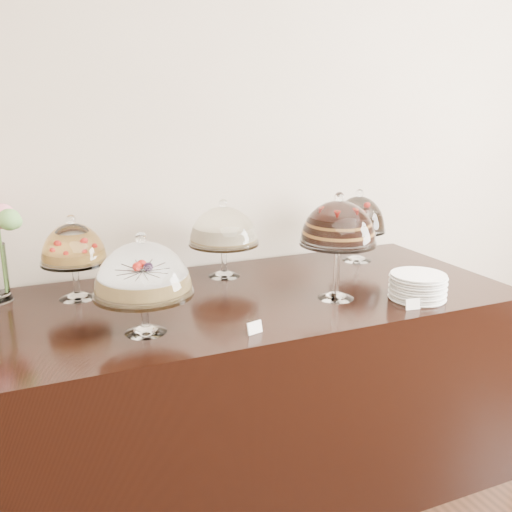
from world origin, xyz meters
name	(u,v)px	position (x,y,z in m)	size (l,w,h in m)	color
wall_back	(265,140)	(0.00, 3.00, 1.50)	(5.00, 0.04, 3.00)	#C1B19B
display_counter	(252,390)	(-0.31, 2.45, 0.45)	(2.20, 1.00, 0.90)	black
cake_stand_sugar_sponge	(143,273)	(-0.81, 2.22, 1.12)	(0.35, 0.35, 0.36)	white
cake_stand_choco_layer	(338,226)	(-0.01, 2.27, 1.20)	(0.31, 0.31, 0.44)	white
cake_stand_cheesecake	(224,229)	(-0.32, 2.74, 1.13)	(0.32, 0.32, 0.36)	white
cake_stand_dark_choco	(359,217)	(0.40, 2.72, 1.13)	(0.27, 0.27, 0.37)	white
cake_stand_fruit_tart	(73,247)	(-0.99, 2.69, 1.12)	(0.27, 0.27, 0.35)	white
plate_stack	(418,286)	(0.30, 2.12, 0.95)	(0.23, 0.23, 0.10)	white
price_card_left	(255,328)	(-0.46, 2.06, 0.92)	(0.06, 0.01, 0.04)	white
price_card_right	(413,304)	(0.20, 2.03, 0.92)	(0.06, 0.01, 0.04)	white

